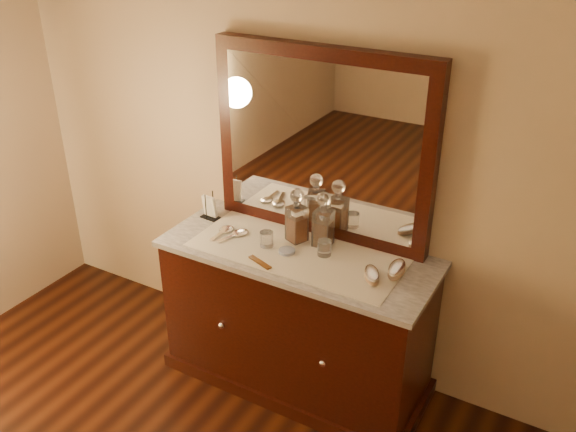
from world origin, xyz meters
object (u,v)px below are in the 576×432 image
(napkin_rack, at_px, (210,208))
(decanter_left, at_px, (297,221))
(hand_mirror_inner, at_px, (238,234))
(mirror_frame, at_px, (322,145))
(comb, at_px, (260,262))
(pin_dish, at_px, (287,251))
(brush_near, at_px, (372,275))
(brush_far, at_px, (397,269))
(decanter_right, at_px, (323,225))
(hand_mirror_outer, at_px, (225,230))
(dresser_cabinet, at_px, (297,320))

(napkin_rack, relative_size, decanter_left, 0.52)
(napkin_rack, bearing_deg, hand_mirror_inner, -21.00)
(mirror_frame, relative_size, comb, 7.80)
(pin_dish, bearing_deg, brush_near, -1.54)
(napkin_rack, height_order, brush_far, napkin_rack)
(brush_near, height_order, hand_mirror_inner, brush_near)
(mirror_frame, height_order, brush_near, mirror_frame)
(decanter_left, height_order, decanter_right, decanter_right)
(pin_dish, relative_size, decanter_left, 0.29)
(mirror_frame, relative_size, decanter_left, 4.04)
(comb, xyz_separation_m, brush_near, (0.54, 0.14, 0.02))
(brush_near, height_order, brush_far, brush_far)
(brush_near, bearing_deg, mirror_frame, 145.24)
(pin_dish, relative_size, hand_mirror_outer, 0.45)
(decanter_left, bearing_deg, brush_far, -5.03)
(dresser_cabinet, relative_size, hand_mirror_outer, 7.48)
(napkin_rack, relative_size, brush_near, 0.92)
(decanter_right, xyz_separation_m, brush_near, (0.35, -0.18, -0.09))
(dresser_cabinet, distance_m, brush_near, 0.64)
(comb, bearing_deg, hand_mirror_outer, 171.91)
(brush_far, distance_m, hand_mirror_inner, 0.88)
(mirror_frame, height_order, decanter_right, mirror_frame)
(pin_dish, height_order, brush_near, brush_near)
(dresser_cabinet, bearing_deg, hand_mirror_inner, -177.45)
(brush_near, bearing_deg, napkin_rack, 172.59)
(pin_dish, bearing_deg, napkin_rack, 167.85)
(dresser_cabinet, distance_m, comb, 0.50)
(comb, distance_m, napkin_rack, 0.58)
(brush_far, bearing_deg, comb, -158.72)
(brush_far, bearing_deg, napkin_rack, 178.23)
(brush_far, relative_size, hand_mirror_outer, 0.97)
(hand_mirror_inner, bearing_deg, pin_dish, -4.73)
(mirror_frame, bearing_deg, brush_far, -21.03)
(brush_far, bearing_deg, brush_near, -130.63)
(hand_mirror_outer, bearing_deg, hand_mirror_inner, 2.85)
(pin_dish, relative_size, napkin_rack, 0.55)
(napkin_rack, bearing_deg, dresser_cabinet, -7.51)
(brush_near, xyz_separation_m, hand_mirror_outer, (-0.87, 0.04, -0.01))
(pin_dish, height_order, decanter_left, decanter_left)
(pin_dish, xyz_separation_m, brush_near, (0.47, -0.01, 0.01))
(hand_mirror_outer, bearing_deg, pin_dish, -3.20)
(napkin_rack, xyz_separation_m, decanter_right, (0.69, 0.04, 0.06))
(comb, distance_m, hand_mirror_outer, 0.38)
(mirror_frame, xyz_separation_m, comb, (-0.11, -0.44, -0.49))
(pin_dish, relative_size, hand_mirror_inner, 0.42)
(pin_dish, relative_size, brush_near, 0.50)
(brush_near, distance_m, hand_mirror_inner, 0.79)
(comb, bearing_deg, brush_near, 34.60)
(decanter_right, height_order, hand_mirror_outer, decanter_right)
(decanter_left, bearing_deg, decanter_right, 9.38)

